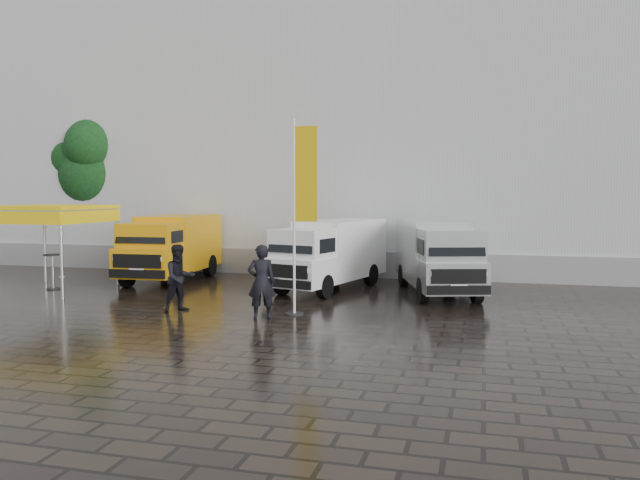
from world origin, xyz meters
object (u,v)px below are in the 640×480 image
(van_silver, at_px, (437,257))
(canopy_tent, at_px, (50,211))
(wheelie_bin, at_px, (469,269))
(van_yellow, at_px, (171,249))
(cocktail_table, at_px, (53,272))
(person_front, at_px, (261,282))
(flagpole, at_px, (301,206))
(van_white, at_px, (330,255))
(person_tent, at_px, (180,278))

(van_silver, height_order, canopy_tent, canopy_tent)
(wheelie_bin, bearing_deg, van_yellow, -149.06)
(cocktail_table, relative_size, person_front, 0.61)
(flagpole, xyz_separation_m, cocktail_table, (-9.31, 2.10, -2.31))
(wheelie_bin, bearing_deg, cocktail_table, -140.61)
(person_front, bearing_deg, flagpole, -155.71)
(cocktail_table, xyz_separation_m, person_front, (8.50, -2.92, 0.37))
(flagpole, bearing_deg, canopy_tent, 167.46)
(van_white, bearing_deg, flagpole, -70.54)
(van_yellow, relative_size, van_silver, 0.95)
(wheelie_bin, distance_m, person_front, 9.55)
(cocktail_table, bearing_deg, canopy_tent, -120.54)
(wheelie_bin, bearing_deg, person_tent, -116.31)
(van_yellow, xyz_separation_m, flagpole, (6.43, -4.93, 1.70))
(van_yellow, bearing_deg, wheelie_bin, 9.30)
(flagpole, distance_m, person_front, 2.25)
(van_yellow, xyz_separation_m, wheelie_bin, (10.59, 2.39, -0.72))
(van_white, relative_size, person_tent, 2.90)
(van_white, bearing_deg, canopy_tent, -149.76)
(canopy_tent, bearing_deg, van_silver, 10.90)
(van_silver, distance_m, person_tent, 8.16)
(person_front, xyz_separation_m, person_tent, (-2.55, 0.48, -0.05))
(van_yellow, relative_size, person_front, 2.68)
(person_front, height_order, person_tent, person_front)
(cocktail_table, xyz_separation_m, wheelie_bin, (13.47, 5.22, -0.12))
(canopy_tent, bearing_deg, wheelie_bin, 21.27)
(van_silver, distance_m, canopy_tent, 12.86)
(cocktail_table, bearing_deg, wheelie_bin, 21.18)
(van_silver, height_order, flagpole, flagpole)
(van_silver, height_order, person_front, van_silver)
(van_yellow, height_order, flagpole, flagpole)
(cocktail_table, bearing_deg, van_silver, 10.78)
(van_white, xyz_separation_m, wheelie_bin, (4.49, 2.83, -0.67))
(person_tent, bearing_deg, canopy_tent, 105.04)
(person_front, bearing_deg, canopy_tent, -39.51)
(canopy_tent, bearing_deg, van_yellow, 44.60)
(van_white, xyz_separation_m, cocktail_table, (-8.97, -2.38, -0.56))
(van_white, distance_m, person_front, 5.33)
(van_yellow, distance_m, person_tent, 6.09)
(person_front, bearing_deg, cocktail_table, -39.73)
(canopy_tent, xyz_separation_m, cocktail_table, (0.02, 0.03, -2.05))
(van_white, bearing_deg, cocktail_table, -149.91)
(flagpole, relative_size, cocktail_table, 4.37)
(van_yellow, relative_size, wheelie_bin, 5.43)
(van_yellow, distance_m, wheelie_bin, 10.88)
(canopy_tent, bearing_deg, cocktail_table, 59.46)
(van_silver, relative_size, flagpole, 1.05)
(flagpole, bearing_deg, person_front, -134.93)
(van_white, relative_size, van_silver, 0.97)
(flagpole, xyz_separation_m, person_front, (-0.81, -0.81, -1.93))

